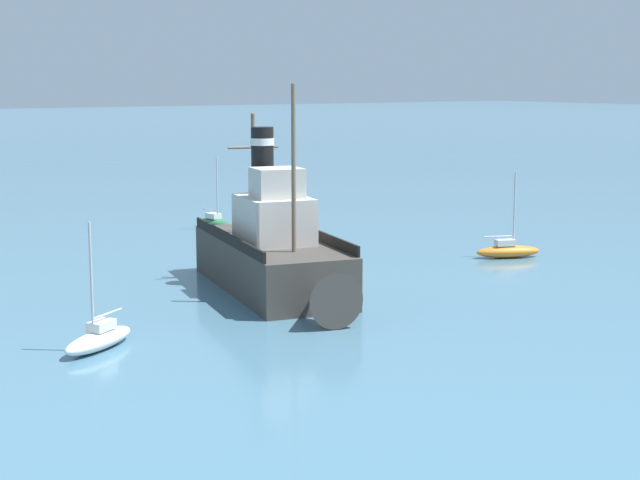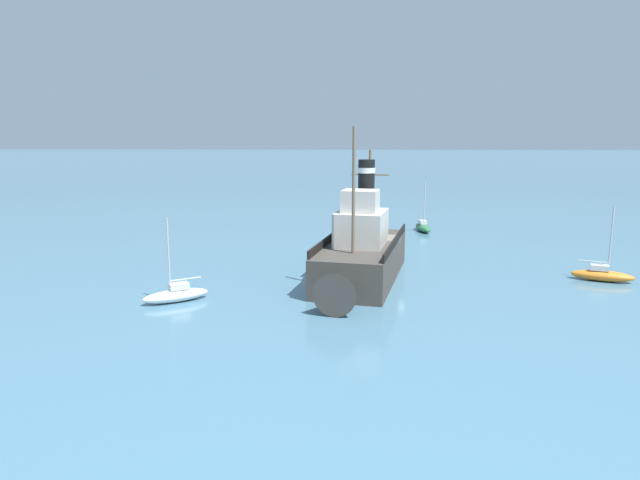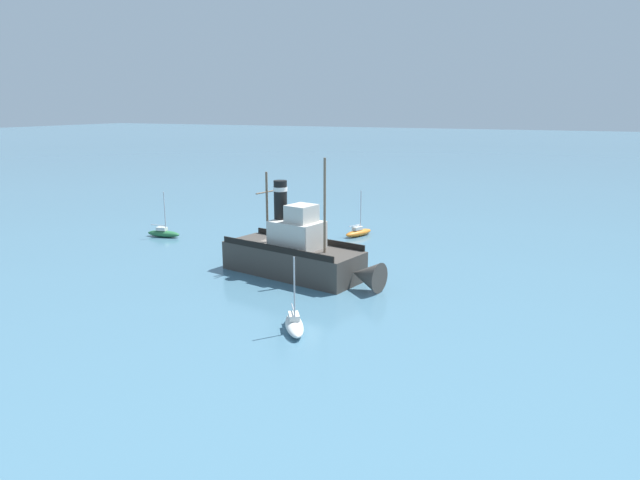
{
  "view_description": "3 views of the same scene",
  "coord_description": "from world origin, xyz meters",
  "px_view_note": "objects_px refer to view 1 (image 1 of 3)",
  "views": [
    {
      "loc": [
        25.39,
        42.31,
        10.1
      ],
      "look_at": [
        0.8,
        4.89,
        2.72
      ],
      "focal_mm": 55.0,
      "sensor_mm": 36.0,
      "label": 1
    },
    {
      "loc": [
        3.31,
        38.93,
        9.51
      ],
      "look_at": [
        4.5,
        5.32,
        3.2
      ],
      "focal_mm": 32.0,
      "sensor_mm": 36.0,
      "label": 2
    },
    {
      "loc": [
        42.62,
        22.95,
        13.86
      ],
      "look_at": [
        -0.21,
        3.72,
        2.67
      ],
      "focal_mm": 32.0,
      "sensor_mm": 36.0,
      "label": 3
    }
  ],
  "objects_px": {
    "sailboat_white": "(99,338)",
    "sailboat_green": "(215,223)",
    "old_tugboat": "(275,254)",
    "sailboat_orange": "(508,250)"
  },
  "relations": [
    {
      "from": "sailboat_orange",
      "to": "sailboat_green",
      "type": "bearing_deg",
      "value": -64.66
    },
    {
      "from": "sailboat_white",
      "to": "sailboat_green",
      "type": "bearing_deg",
      "value": -125.6
    },
    {
      "from": "old_tugboat",
      "to": "sailboat_green",
      "type": "height_order",
      "value": "old_tugboat"
    },
    {
      "from": "old_tugboat",
      "to": "sailboat_green",
      "type": "bearing_deg",
      "value": -109.29
    },
    {
      "from": "old_tugboat",
      "to": "sailboat_white",
      "type": "bearing_deg",
      "value": 25.04
    },
    {
      "from": "sailboat_white",
      "to": "sailboat_orange",
      "type": "relative_size",
      "value": 1.0
    },
    {
      "from": "sailboat_white",
      "to": "sailboat_orange",
      "type": "bearing_deg",
      "value": -168.12
    },
    {
      "from": "sailboat_green",
      "to": "sailboat_white",
      "type": "bearing_deg",
      "value": 54.4
    },
    {
      "from": "sailboat_white",
      "to": "old_tugboat",
      "type": "bearing_deg",
      "value": -154.96
    },
    {
      "from": "sailboat_white",
      "to": "sailboat_orange",
      "type": "distance_m",
      "value": 27.11
    }
  ]
}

